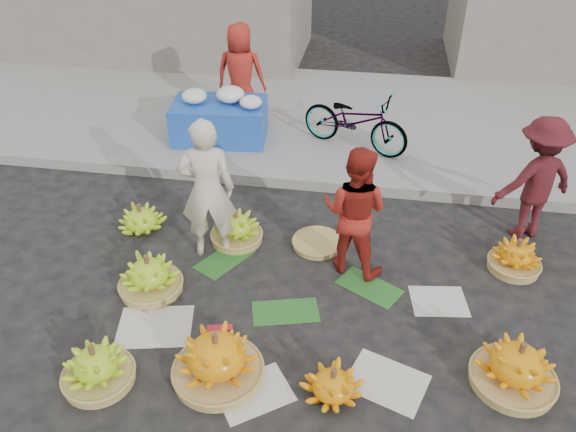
% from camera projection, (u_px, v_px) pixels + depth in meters
% --- Properties ---
extents(ground, '(80.00, 80.00, 0.00)m').
position_uv_depth(ground, '(299.00, 299.00, 5.68)').
color(ground, black).
rests_on(ground, ground).
extents(curb, '(40.00, 0.25, 0.15)m').
position_uv_depth(curb, '(323.00, 182.00, 7.42)').
color(curb, gray).
rests_on(curb, ground).
extents(sidewalk, '(40.00, 4.00, 0.12)m').
position_uv_depth(sidewalk, '(337.00, 118.00, 9.14)').
color(sidewalk, gray).
rests_on(sidewalk, ground).
extents(newspaper_scatter, '(3.20, 1.80, 0.00)m').
position_uv_depth(newspaper_scatter, '(285.00, 360.00, 5.02)').
color(newspaper_scatter, beige).
rests_on(newspaper_scatter, ground).
extents(banana_leaves, '(2.00, 1.00, 0.00)m').
position_uv_depth(banana_leaves, '(292.00, 285.00, 5.85)').
color(banana_leaves, '#1C541C').
rests_on(banana_leaves, ground).
extents(banana_bunch_0, '(0.64, 0.64, 0.44)m').
position_uv_depth(banana_bunch_0, '(149.00, 275.00, 5.69)').
color(banana_bunch_0, olive).
rests_on(banana_bunch_0, ground).
extents(banana_bunch_1, '(0.69, 0.69, 0.42)m').
position_uv_depth(banana_bunch_1, '(96.00, 366.00, 4.74)').
color(banana_bunch_1, olive).
rests_on(banana_bunch_1, ground).
extents(banana_bunch_2, '(0.87, 0.87, 0.52)m').
position_uv_depth(banana_bunch_2, '(217.00, 358.00, 4.75)').
color(banana_bunch_2, olive).
rests_on(banana_bunch_2, ground).
extents(banana_bunch_3, '(0.64, 0.64, 0.31)m').
position_uv_depth(banana_bunch_3, '(333.00, 384.00, 4.64)').
color(banana_bunch_3, orange).
rests_on(banana_bunch_3, ground).
extents(banana_bunch_4, '(0.74, 0.74, 0.48)m').
position_uv_depth(banana_bunch_4, '(517.00, 366.00, 4.70)').
color(banana_bunch_4, olive).
rests_on(banana_bunch_4, ground).
extents(banana_bunch_5, '(0.54, 0.54, 0.39)m').
position_uv_depth(banana_bunch_5, '(516.00, 257.00, 5.99)').
color(banana_bunch_5, olive).
rests_on(banana_bunch_5, ground).
extents(banana_bunch_6, '(0.67, 0.67, 0.34)m').
position_uv_depth(banana_bunch_6, '(141.00, 219.00, 6.60)').
color(banana_bunch_6, '#81BB1A').
rests_on(banana_bunch_6, ground).
extents(banana_bunch_7, '(0.62, 0.62, 0.41)m').
position_uv_depth(banana_bunch_7, '(236.00, 228.00, 6.40)').
color(banana_bunch_7, olive).
rests_on(banana_bunch_7, ground).
extents(basket_spare, '(0.74, 0.74, 0.06)m').
position_uv_depth(basket_spare, '(317.00, 243.00, 6.40)').
color(basket_spare, olive).
rests_on(basket_spare, ground).
extents(incense_stack, '(0.24, 0.12, 0.10)m').
position_uv_depth(incense_stack, '(220.00, 331.00, 5.24)').
color(incense_stack, red).
rests_on(incense_stack, ground).
extents(vendor_cream, '(0.67, 0.52, 1.62)m').
position_uv_depth(vendor_cream, '(207.00, 190.00, 5.87)').
color(vendor_cream, beige).
rests_on(vendor_cream, ground).
extents(vendor_red, '(0.83, 0.72, 1.44)m').
position_uv_depth(vendor_red, '(355.00, 211.00, 5.70)').
color(vendor_red, '#AB261A').
rests_on(vendor_red, ground).
extents(man_striped, '(1.09, 0.89, 1.47)m').
position_uv_depth(man_striped, '(536.00, 179.00, 6.20)').
color(man_striped, maroon).
rests_on(man_striped, ground).
extents(flower_table, '(1.42, 0.96, 0.78)m').
position_uv_depth(flower_table, '(220.00, 118.00, 8.22)').
color(flower_table, '#1B46B0').
rests_on(flower_table, sidewalk).
extents(grey_bucket, '(0.29, 0.29, 0.33)m').
position_uv_depth(grey_bucket, '(183.00, 132.00, 8.20)').
color(grey_bucket, slate).
rests_on(grey_bucket, sidewalk).
extents(flower_vendor, '(0.75, 0.49, 1.53)m').
position_uv_depth(flower_vendor, '(241.00, 74.00, 8.47)').
color(flower_vendor, '#AB261A').
rests_on(flower_vendor, sidewalk).
extents(bicycle, '(1.14, 1.70, 0.85)m').
position_uv_depth(bicycle, '(355.00, 120.00, 7.92)').
color(bicycle, gray).
rests_on(bicycle, sidewalk).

